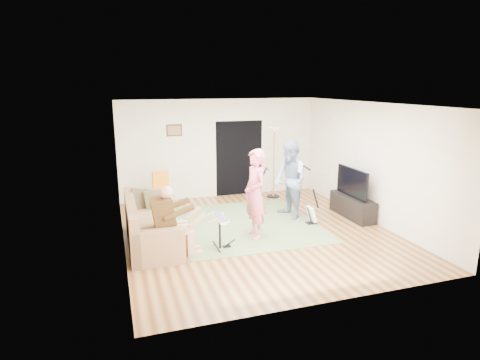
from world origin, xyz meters
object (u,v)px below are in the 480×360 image
object	(u,v)px
singer	(255,194)
guitar_spare	(312,214)
drum_kit	(220,234)
dining_chair	(164,198)
torchiere_lamp	(274,150)
guitarist	(290,180)
sofa	(147,230)
tv_cabinet	(352,206)
television	(352,182)

from	to	relation	value
singer	guitar_spare	distance (m)	1.68
drum_kit	dining_chair	xyz separation A→B (m)	(-0.71, 2.64, 0.07)
torchiere_lamp	dining_chair	bearing A→B (deg)	-172.41
guitarist	torchiere_lamp	xyz separation A→B (m)	(0.33, 1.78, 0.43)
sofa	torchiere_lamp	bearing A→B (deg)	33.18
guitarist	guitar_spare	world-z (taller)	guitarist
guitarist	torchiere_lamp	distance (m)	1.86
singer	torchiere_lamp	bearing A→B (deg)	145.25
guitarist	torchiere_lamp	world-z (taller)	torchiere_lamp
sofa	drum_kit	size ratio (longest dim) A/B	3.41
sofa	tv_cabinet	size ratio (longest dim) A/B	1.61
singer	television	world-z (taller)	singer
guitarist	television	world-z (taller)	guitarist
singer	torchiere_lamp	world-z (taller)	torchiere_lamp
guitar_spare	torchiere_lamp	world-z (taller)	torchiere_lamp
sofa	guitar_spare	distance (m)	3.64
sofa	dining_chair	world-z (taller)	dining_chair
dining_chair	drum_kit	bearing A→B (deg)	-88.69
torchiere_lamp	tv_cabinet	size ratio (longest dim) A/B	1.39
dining_chair	tv_cabinet	xyz separation A→B (m)	(4.21, -1.76, -0.11)
tv_cabinet	guitar_spare	bearing A→B (deg)	-171.92
torchiere_lamp	tv_cabinet	xyz separation A→B (m)	(1.13, -2.17, -1.09)
dining_chair	tv_cabinet	world-z (taller)	dining_chair
dining_chair	television	size ratio (longest dim) A/B	0.86
torchiere_lamp	sofa	bearing A→B (deg)	-146.82
guitar_spare	tv_cabinet	xyz separation A→B (m)	(1.16, 0.17, 0.02)
television	singer	bearing A→B (deg)	-168.83
drum_kit	torchiere_lamp	size ratio (longest dim) A/B	0.34
sofa	television	bearing A→B (deg)	2.79
drum_kit	singer	bearing A→B (deg)	23.50
drum_kit	guitarist	world-z (taller)	guitarist
dining_chair	television	distance (m)	4.55
sofa	singer	xyz separation A→B (m)	(2.15, -0.28, 0.62)
tv_cabinet	guitarist	bearing A→B (deg)	164.89
dining_chair	guitarist	bearing A→B (deg)	-40.18
guitarist	drum_kit	bearing A→B (deg)	-65.08
guitarist	sofa	bearing A→B (deg)	-86.47
drum_kit	tv_cabinet	size ratio (longest dim) A/B	0.47
drum_kit	television	size ratio (longest dim) A/B	0.57
guitar_spare	guitarist	bearing A→B (deg)	117.84
sofa	singer	distance (m)	2.25
guitar_spare	singer	bearing A→B (deg)	-166.82
dining_chair	tv_cabinet	distance (m)	4.57
guitarist	tv_cabinet	distance (m)	1.65
tv_cabinet	dining_chair	bearing A→B (deg)	157.34
guitar_spare	tv_cabinet	bearing A→B (deg)	8.08
guitar_spare	tv_cabinet	world-z (taller)	guitar_spare
dining_chair	sofa	bearing A→B (deg)	-120.23
singer	guitarist	size ratio (longest dim) A/B	1.01
guitarist	tv_cabinet	size ratio (longest dim) A/B	1.30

